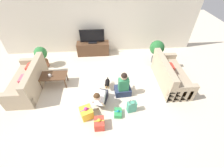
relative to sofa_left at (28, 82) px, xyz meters
The scene contains 17 objects.
ground_plane 2.45m from the sofa_left, ahead, with size 16.00×16.00×0.00m, color beige.
wall_back 3.53m from the sofa_left, 44.53° to the left, with size 8.40×0.06×2.60m.
sofa_left is the anchor object (origin of this frame).
sofa_right 4.84m from the sofa_left, ahead, with size 0.86×1.88×0.88m.
coffee_table 0.80m from the sofa_left, 10.21° to the left, with size 0.95×0.51×0.42m.
tv_console 2.97m from the sofa_left, 44.43° to the left, with size 1.39×0.46×0.55m.
tv 3.02m from the sofa_left, 44.43° to the left, with size 1.02×0.20×0.59m.
potted_plant_corner_left 1.31m from the sofa_left, 83.39° to the left, with size 0.48×0.48×0.86m.
potted_plant_corner_right 4.87m from the sofa_left, 14.94° to the left, with size 0.57×0.57×0.96m.
person_kneeling 2.55m from the sofa_left, 20.59° to the right, with size 0.53×0.79×0.76m.
person_sitting 3.17m from the sofa_left, ahead, with size 0.55×0.50×0.91m.
dog 2.64m from the sofa_left, ahead, with size 0.20×0.52×0.33m.
gift_box_a 3.18m from the sofa_left, 24.37° to the right, with size 0.25×0.33×0.19m.
gift_box_b 2.87m from the sofa_left, 35.43° to the right, with size 0.28×0.34×0.34m.
gift_box_c 2.37m from the sofa_left, 33.16° to the right, with size 0.43×0.45×0.39m.
gift_bag_a 3.51m from the sofa_left, 20.08° to the right, with size 0.29×0.20×0.40m.
mug 0.75m from the sofa_left, ahead, with size 0.12×0.08×0.09m.
Camera 1 is at (0.10, -3.65, 3.69)m, focal length 24.00 mm.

